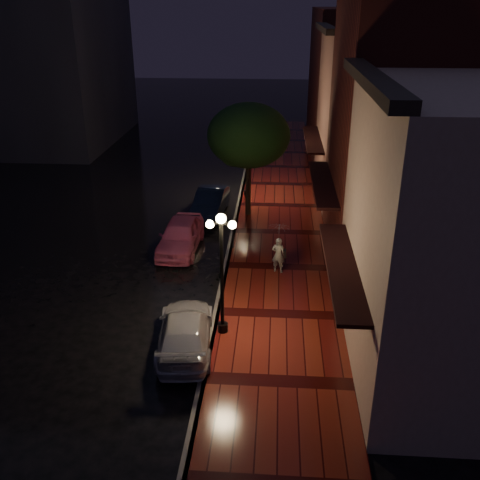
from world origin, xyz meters
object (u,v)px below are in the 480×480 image
at_px(woman_with_umbrella, 279,241).
at_px(silver_car, 185,331).
at_px(streetlamp_far, 247,154).
at_px(navy_car, 211,202).
at_px(street_tree, 249,137).
at_px(streetlamp_near, 222,267).
at_px(pink_car, 181,235).
at_px(parking_meter, 233,232).

bearing_deg(woman_with_umbrella, silver_car, 75.10).
bearing_deg(streetlamp_far, navy_car, -122.18).
relative_size(streetlamp_far, street_tree, 0.74).
bearing_deg(woman_with_umbrella, navy_car, -46.88).
height_order(streetlamp_near, streetlamp_far, same).
xyz_separation_m(pink_car, navy_car, (0.83, 4.52, -0.04)).
relative_size(street_tree, pink_car, 1.36).
xyz_separation_m(pink_car, woman_with_umbrella, (4.45, -2.15, 0.84)).
xyz_separation_m(streetlamp_near, silver_car, (-1.15, -0.80, -1.98)).
bearing_deg(pink_car, woman_with_umbrella, -23.75).
relative_size(streetlamp_far, pink_car, 1.01).
relative_size(streetlamp_near, street_tree, 0.74).
height_order(street_tree, woman_with_umbrella, street_tree).
bearing_deg(silver_car, woman_with_umbrella, -125.42).
distance_m(streetlamp_far, parking_meter, 7.45).
bearing_deg(pink_car, streetlamp_near, -66.77).
xyz_separation_m(streetlamp_far, woman_with_umbrella, (1.86, -9.47, -1.03)).
relative_size(silver_car, woman_with_umbrella, 2.01).
relative_size(streetlamp_far, silver_car, 1.00).
relative_size(pink_car, parking_meter, 3.20).
height_order(streetlamp_near, navy_car, streetlamp_near).
height_order(street_tree, pink_car, street_tree).
xyz_separation_m(pink_car, silver_car, (1.44, -7.48, -0.10)).
xyz_separation_m(street_tree, pink_car, (-2.85, -4.31, -3.52)).
height_order(streetlamp_far, pink_car, streetlamp_far).
xyz_separation_m(pink_car, parking_meter, (2.39, 0.06, 0.23)).
distance_m(streetlamp_near, pink_car, 7.41).
bearing_deg(streetlamp_far, street_tree, -85.09).
bearing_deg(silver_car, streetlamp_far, -100.39).
bearing_deg(street_tree, woman_with_umbrella, -76.07).
bearing_deg(woman_with_umbrella, streetlamp_near, 82.22).
bearing_deg(streetlamp_near, streetlamp_far, 90.00).
bearing_deg(streetlamp_near, pink_car, 111.21).
height_order(silver_car, woman_with_umbrella, woman_with_umbrella).
height_order(navy_car, woman_with_umbrella, woman_with_umbrella).
xyz_separation_m(navy_car, parking_meter, (1.56, -4.46, 0.27)).
bearing_deg(pink_car, streetlamp_far, 72.52).
bearing_deg(navy_car, streetlamp_near, -76.46).
bearing_deg(street_tree, streetlamp_near, -91.35).
relative_size(streetlamp_near, streetlamp_far, 1.00).
bearing_deg(silver_car, parking_meter, -103.13).
height_order(woman_with_umbrella, parking_meter, woman_with_umbrella).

